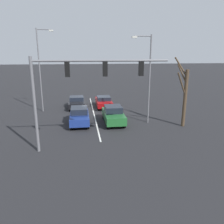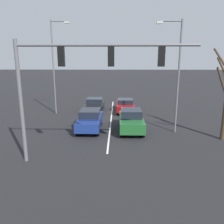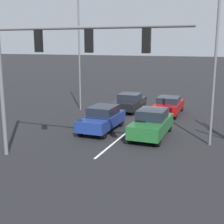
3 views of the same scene
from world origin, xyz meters
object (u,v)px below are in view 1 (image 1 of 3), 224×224
object	(u,v)px
street_lamp_right_shoulder	(41,66)
bare_tree_near	(184,94)
car_darkgreen_leftlane_front	(113,115)
traffic_signal_gantry	(79,81)
car_maroon_leftlane_second	(104,102)
car_navy_midlane_front	(79,116)
car_black_midlane_second	(77,102)
street_lamp_left_shoulder	(148,74)

from	to	relation	value
street_lamp_right_shoulder	bare_tree_near	world-z (taller)	street_lamp_right_shoulder
car_darkgreen_leftlane_front	bare_tree_near	distance (m)	6.86
traffic_signal_gantry	street_lamp_right_shoulder	distance (m)	11.88
street_lamp_right_shoulder	car_maroon_leftlane_second	bearing A→B (deg)	-172.06
traffic_signal_gantry	bare_tree_near	world-z (taller)	traffic_signal_gantry
car_darkgreen_leftlane_front	traffic_signal_gantry	distance (m)	7.58
car_navy_midlane_front	car_black_midlane_second	xyz separation A→B (m)	(0.31, -6.59, -0.09)
car_navy_midlane_front	car_maroon_leftlane_second	distance (m)	7.03
car_darkgreen_leftlane_front	street_lamp_left_shoulder	bearing A→B (deg)	173.69
car_darkgreen_leftlane_front	car_navy_midlane_front	bearing A→B (deg)	-2.91
car_maroon_leftlane_second	car_navy_midlane_front	bearing A→B (deg)	64.47
car_maroon_leftlane_second	street_lamp_right_shoulder	xyz separation A→B (m)	(7.10, 0.99, 4.50)
car_maroon_leftlane_second	car_black_midlane_second	bearing A→B (deg)	-4.29
traffic_signal_gantry	bare_tree_near	xyz separation A→B (m)	(-9.40, -3.77, -1.81)
car_navy_midlane_front	traffic_signal_gantry	world-z (taller)	traffic_signal_gantry
street_lamp_right_shoulder	street_lamp_left_shoulder	world-z (taller)	street_lamp_right_shoulder
car_maroon_leftlane_second	traffic_signal_gantry	bearing A→B (deg)	76.42
car_black_midlane_second	street_lamp_right_shoulder	size ratio (longest dim) A/B	0.46
car_black_midlane_second	traffic_signal_gantry	bearing A→B (deg)	91.93
car_navy_midlane_front	bare_tree_near	xyz separation A→B (m)	(-9.50, 1.99, 2.23)
street_lamp_right_shoulder	bare_tree_near	bearing A→B (deg)	151.60
car_black_midlane_second	traffic_signal_gantry	size ratio (longest dim) A/B	0.47
car_maroon_leftlane_second	car_black_midlane_second	distance (m)	3.35
street_lamp_right_shoulder	car_darkgreen_leftlane_front	bearing A→B (deg)	143.08
car_maroon_leftlane_second	traffic_signal_gantry	world-z (taller)	traffic_signal_gantry
street_lamp_left_shoulder	bare_tree_near	size ratio (longest dim) A/B	1.31
car_maroon_leftlane_second	street_lamp_left_shoulder	world-z (taller)	street_lamp_left_shoulder
car_black_midlane_second	bare_tree_near	distance (m)	13.24
street_lamp_right_shoulder	street_lamp_left_shoulder	bearing A→B (deg)	150.88
traffic_signal_gantry	street_lamp_right_shoulder	world-z (taller)	street_lamp_right_shoulder
car_darkgreen_leftlane_front	street_lamp_right_shoulder	world-z (taller)	street_lamp_right_shoulder
bare_tree_near	street_lamp_left_shoulder	bearing A→B (deg)	-25.84
car_navy_midlane_front	car_maroon_leftlane_second	bearing A→B (deg)	-115.53
car_navy_midlane_front	street_lamp_right_shoulder	size ratio (longest dim) A/B	0.46
car_darkgreen_leftlane_front	bare_tree_near	world-z (taller)	bare_tree_near
car_maroon_leftlane_second	traffic_signal_gantry	size ratio (longest dim) A/B	0.47
car_navy_midlane_front	traffic_signal_gantry	xyz separation A→B (m)	(-0.10, 5.76, 4.04)
car_maroon_leftlane_second	bare_tree_near	size ratio (longest dim) A/B	0.68
car_black_midlane_second	traffic_signal_gantry	xyz separation A→B (m)	(-0.42, 12.35, 4.13)
street_lamp_right_shoulder	bare_tree_near	size ratio (longest dim) A/B	1.47
car_navy_midlane_front	bare_tree_near	bearing A→B (deg)	168.17
bare_tree_near	traffic_signal_gantry	bearing A→B (deg)	21.87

